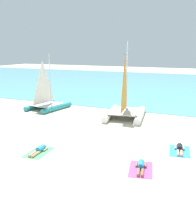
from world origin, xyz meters
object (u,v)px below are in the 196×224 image
sunbather_right (180,148)px  towel_middle (141,169)px  towel_right (180,151)px  sailboat_teal (47,101)px  sunbather_left (39,150)px  sailboat_white (125,107)px  towel_left (39,152)px  sunbather_middle (141,166)px

sunbather_right → towel_middle: bearing=-121.3°
sunbather_right → towel_right: bearing=-90.0°
sailboat_teal → sunbather_right: (12.93, -5.71, -0.64)m
sailboat_teal → sunbather_left: size_ratio=3.29×
sunbather_left → towel_middle: sunbather_left is taller
sailboat_white → towel_middle: bearing=-76.8°
towel_left → sunbather_middle: (5.69, 0.34, 0.13)m
sailboat_teal → sunbather_middle: 14.62m
sailboat_teal → towel_middle: 14.68m
sailboat_teal → sunbather_left: (5.90, -9.15, -0.64)m
towel_middle → sunbather_middle: size_ratio=1.22×
towel_left → towel_middle: bearing=2.7°
towel_middle → sunbather_right: size_ratio=1.21×
sunbather_left → sunbather_middle: bearing=-3.2°
towel_right → sunbather_right: 0.14m
sailboat_white → towel_left: sailboat_white is taller
sailboat_teal → sunbather_right: 14.14m
towel_middle → sunbather_middle: bearing=103.4°
sunbather_middle → towel_left: bearing=169.9°
sailboat_teal → towel_left: sailboat_teal is taller
towel_left → towel_middle: size_ratio=1.00×
sailboat_white → sunbather_left: bearing=-111.6°
towel_left → sunbather_left: sunbather_left is taller
towel_middle → sunbather_middle: sunbather_middle is taller
sailboat_teal → sailboat_white: (7.69, -0.01, 0.16)m
sailboat_teal → towel_left: (5.90, -9.21, -0.76)m
sailboat_white → sunbather_middle: sailboat_white is taller
towel_left → sunbather_right: bearing=26.5°
sunbather_middle → towel_right: sunbather_middle is taller
towel_middle → towel_right: bearing=67.3°
sunbather_left → towel_right: sunbather_left is taller
towel_right → sunbather_right: (-0.01, 0.07, 0.13)m
sailboat_white → towel_middle: 9.80m
sailboat_teal → towel_left: bearing=-50.5°
sunbather_middle → sunbather_right: 3.44m
sailboat_teal → towel_left: size_ratio=2.71×
towel_right → sunbather_right: size_ratio=1.21×
towel_left → towel_middle: (5.71, 0.27, 0.00)m
towel_left → towel_right: 7.83m
sunbather_right → sailboat_white: bearing=123.4°
sailboat_white → towel_right: sailboat_white is taller
sailboat_white → towel_left: 9.42m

